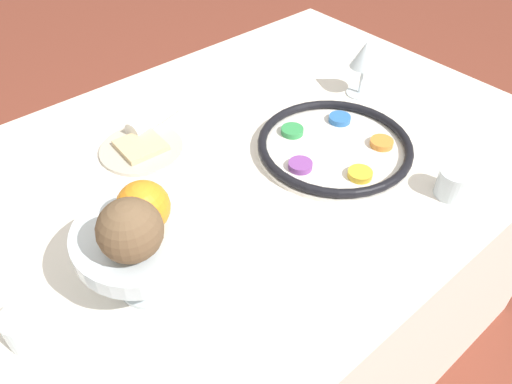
{
  "coord_description": "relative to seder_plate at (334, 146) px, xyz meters",
  "views": [
    {
      "loc": [
        0.5,
        0.67,
        1.4
      ],
      "look_at": [
        0.04,
        0.13,
        0.75
      ],
      "focal_mm": 35.0,
      "sensor_mm": 36.0,
      "label": 1
    }
  ],
  "objects": [
    {
      "name": "ground_plane",
      "position": [
        0.21,
        -0.11,
        -0.72
      ],
      "size": [
        8.0,
        8.0,
        0.0
      ],
      "primitive_type": "plane",
      "color": "brown"
    },
    {
      "name": "orange_fruit",
      "position": [
        0.49,
        0.04,
        0.15
      ],
      "size": [
        0.08,
        0.08,
        0.08
      ],
      "color": "orange",
      "rests_on": "fruit_stand"
    },
    {
      "name": "cup_mid",
      "position": [
        -0.07,
        0.25,
        0.01
      ],
      "size": [
        0.07,
        0.07,
        0.06
      ],
      "color": "silver",
      "rests_on": "dining_table"
    },
    {
      "name": "fruit_stand",
      "position": [
        0.5,
        0.04,
        0.09
      ],
      "size": [
        0.23,
        0.23,
        0.13
      ],
      "color": "silver",
      "rests_on": "dining_table"
    },
    {
      "name": "wine_glass",
      "position": [
        -0.23,
        -0.12,
        0.09
      ],
      "size": [
        0.07,
        0.07,
        0.15
      ],
      "color": "silver",
      "rests_on": "dining_table"
    },
    {
      "name": "dining_table",
      "position": [
        0.21,
        -0.11,
        -0.37
      ],
      "size": [
        1.48,
        0.97,
        0.71
      ],
      "color": "silver",
      "rests_on": "ground_plane"
    },
    {
      "name": "bread_plate",
      "position": [
        0.33,
        -0.29,
        -0.01
      ],
      "size": [
        0.19,
        0.19,
        0.02
      ],
      "color": "beige",
      "rests_on": "dining_table"
    },
    {
      "name": "cup_near",
      "position": [
        0.7,
        0.01,
        0.01
      ],
      "size": [
        0.07,
        0.07,
        0.06
      ],
      "color": "silver",
      "rests_on": "dining_table"
    },
    {
      "name": "seder_plate",
      "position": [
        0.0,
        0.0,
        0.0
      ],
      "size": [
        0.35,
        0.35,
        0.03
      ],
      "color": "silver",
      "rests_on": "dining_table"
    },
    {
      "name": "coconut",
      "position": [
        0.53,
        0.08,
        0.16
      ],
      "size": [
        0.1,
        0.1,
        0.1
      ],
      "color": "brown",
      "rests_on": "fruit_stand"
    },
    {
      "name": "napkin_roll",
      "position": [
        0.24,
        -0.36,
        0.01
      ],
      "size": [
        0.18,
        0.09,
        0.04
      ],
      "color": "white",
      "rests_on": "dining_table"
    }
  ]
}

